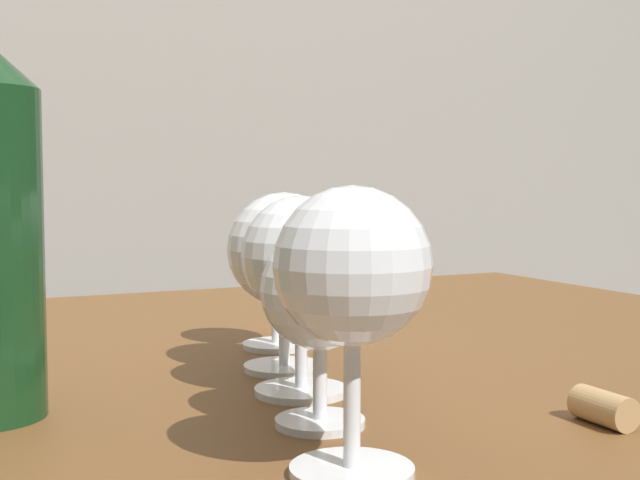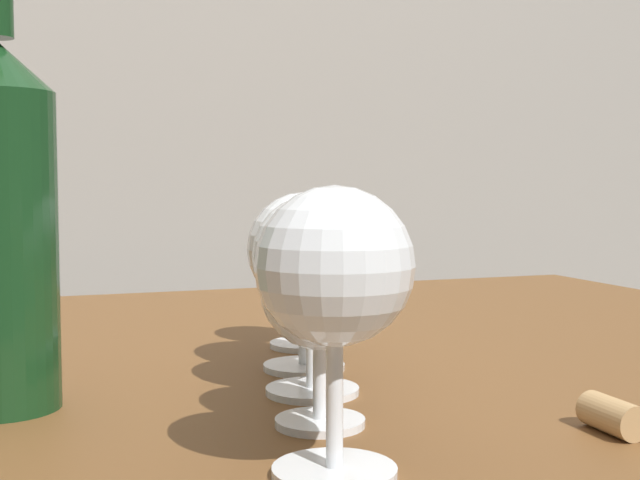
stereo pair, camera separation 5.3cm
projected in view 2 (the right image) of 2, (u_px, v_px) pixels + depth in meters
name	position (u px, v px, depth m)	size (l,w,h in m)	color
dining_table	(265.00, 458.00, 0.77)	(1.24, 0.88, 0.76)	brown
wine_glass_pinot	(335.00, 273.00, 0.44)	(0.08, 0.08, 0.15)	white
wine_glass_chardonnay	(320.00, 294.00, 0.53)	(0.08, 0.08, 0.12)	white
wine_glass_empty	(312.00, 261.00, 0.61)	(0.09, 0.09, 0.14)	white
wine_glass_cabernet	(304.00, 252.00, 0.69)	(0.09, 0.09, 0.14)	white
wine_glass_rose	(304.00, 243.00, 0.78)	(0.07, 0.07, 0.14)	white
cork	(612.00, 416.00, 0.52)	(0.02, 0.02, 0.04)	tan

